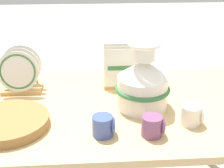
{
  "coord_description": "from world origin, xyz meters",
  "views": [
    {
      "loc": [
        -0.09,
        -1.36,
        1.44
      ],
      "look_at": [
        0.0,
        0.0,
        0.83
      ],
      "focal_mm": 50.0,
      "sensor_mm": 36.0,
      "label": 1
    }
  ],
  "objects_px": {
    "ceramic_vase": "(143,82)",
    "mug_cobalt_glaze": "(104,126)",
    "dish_rack_round_plates": "(20,75)",
    "wicker_charger_stack": "(8,122)",
    "dish_rack_square_plates": "(122,72)",
    "mug_cream_glaze": "(192,115)",
    "mug_plum_glaze": "(153,126)"
  },
  "relations": [
    {
      "from": "mug_cream_glaze",
      "to": "mug_cobalt_glaze",
      "type": "distance_m",
      "value": 0.39
    },
    {
      "from": "ceramic_vase",
      "to": "mug_plum_glaze",
      "type": "distance_m",
      "value": 0.26
    },
    {
      "from": "dish_rack_round_plates",
      "to": "dish_rack_square_plates",
      "type": "xyz_separation_m",
      "value": [
        0.54,
        0.04,
        -0.02
      ]
    },
    {
      "from": "dish_rack_square_plates",
      "to": "mug_cobalt_glaze",
      "type": "bearing_deg",
      "value": -104.3
    },
    {
      "from": "ceramic_vase",
      "to": "mug_plum_glaze",
      "type": "xyz_separation_m",
      "value": [
        0.01,
        -0.25,
        -0.09
      ]
    },
    {
      "from": "wicker_charger_stack",
      "to": "ceramic_vase",
      "type": "bearing_deg",
      "value": 13.21
    },
    {
      "from": "mug_cobalt_glaze",
      "to": "mug_cream_glaze",
      "type": "bearing_deg",
      "value": 8.97
    },
    {
      "from": "ceramic_vase",
      "to": "wicker_charger_stack",
      "type": "height_order",
      "value": "ceramic_vase"
    },
    {
      "from": "mug_cream_glaze",
      "to": "ceramic_vase",
      "type": "bearing_deg",
      "value": 138.21
    },
    {
      "from": "ceramic_vase",
      "to": "mug_plum_glaze",
      "type": "bearing_deg",
      "value": -88.62
    },
    {
      "from": "dish_rack_round_plates",
      "to": "wicker_charger_stack",
      "type": "distance_m",
      "value": 0.36
    },
    {
      "from": "mug_cobalt_glaze",
      "to": "ceramic_vase",
      "type": "bearing_deg",
      "value": 50.05
    },
    {
      "from": "ceramic_vase",
      "to": "mug_plum_glaze",
      "type": "relative_size",
      "value": 3.51
    },
    {
      "from": "ceramic_vase",
      "to": "wicker_charger_stack",
      "type": "relative_size",
      "value": 0.94
    },
    {
      "from": "mug_plum_glaze",
      "to": "ceramic_vase",
      "type": "bearing_deg",
      "value": 91.38
    },
    {
      "from": "wicker_charger_stack",
      "to": "mug_plum_glaze",
      "type": "distance_m",
      "value": 0.62
    },
    {
      "from": "dish_rack_square_plates",
      "to": "ceramic_vase",
      "type": "bearing_deg",
      "value": -74.98
    },
    {
      "from": "dish_rack_square_plates",
      "to": "mug_plum_glaze",
      "type": "distance_m",
      "value": 0.51
    },
    {
      "from": "wicker_charger_stack",
      "to": "mug_cobalt_glaze",
      "type": "relative_size",
      "value": 3.74
    },
    {
      "from": "dish_rack_round_plates",
      "to": "mug_plum_glaze",
      "type": "distance_m",
      "value": 0.77
    },
    {
      "from": "mug_cobalt_glaze",
      "to": "dish_rack_square_plates",
      "type": "bearing_deg",
      "value": 75.7
    },
    {
      "from": "dish_rack_square_plates",
      "to": "mug_cobalt_glaze",
      "type": "distance_m",
      "value": 0.51
    },
    {
      "from": "ceramic_vase",
      "to": "mug_cobalt_glaze",
      "type": "relative_size",
      "value": 3.51
    },
    {
      "from": "mug_plum_glaze",
      "to": "mug_cobalt_glaze",
      "type": "bearing_deg",
      "value": 175.86
    },
    {
      "from": "dish_rack_square_plates",
      "to": "mug_cobalt_glaze",
      "type": "relative_size",
      "value": 2.38
    },
    {
      "from": "mug_cream_glaze",
      "to": "mug_plum_glaze",
      "type": "relative_size",
      "value": 1.0
    },
    {
      "from": "mug_cobalt_glaze",
      "to": "dish_rack_round_plates",
      "type": "bearing_deg",
      "value": 133.01
    },
    {
      "from": "dish_rack_square_plates",
      "to": "mug_plum_glaze",
      "type": "bearing_deg",
      "value": -81.52
    },
    {
      "from": "ceramic_vase",
      "to": "dish_rack_square_plates",
      "type": "bearing_deg",
      "value": 105.02
    },
    {
      "from": "ceramic_vase",
      "to": "dish_rack_round_plates",
      "type": "bearing_deg",
      "value": 160.64
    },
    {
      "from": "mug_cream_glaze",
      "to": "mug_plum_glaze",
      "type": "height_order",
      "value": "same"
    },
    {
      "from": "mug_cobalt_glaze",
      "to": "mug_plum_glaze",
      "type": "relative_size",
      "value": 1.0
    }
  ]
}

